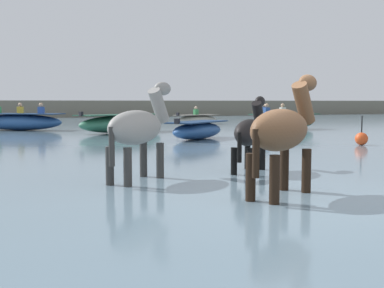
{
  "coord_description": "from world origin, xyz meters",
  "views": [
    {
      "loc": [
        -3.81,
        -5.74,
        1.66
      ],
      "look_at": [
        -0.31,
        3.1,
        0.85
      ],
      "focal_mm": 46.75,
      "sensor_mm": 36.0,
      "label": 1
    }
  ],
  "objects_px": {
    "horse_flank_grey": "(138,130)",
    "channel_buoy": "(361,139)",
    "boat_distant_east": "(122,124)",
    "horse_lead_bay": "(283,133)",
    "horse_trailing_black": "(250,135)",
    "boat_far_inshore": "(262,116)",
    "boat_mid_outer": "(285,122)",
    "boat_near_port": "(19,122)",
    "boat_near_starboard": "(198,130)",
    "boat_mid_channel": "(197,119)"
  },
  "relations": [
    {
      "from": "horse_trailing_black",
      "to": "horse_flank_grey",
      "type": "height_order",
      "value": "horse_flank_grey"
    },
    {
      "from": "boat_mid_outer",
      "to": "horse_trailing_black",
      "type": "bearing_deg",
      "value": -124.61
    },
    {
      "from": "horse_flank_grey",
      "to": "channel_buoy",
      "type": "xyz_separation_m",
      "value": [
        8.05,
        4.09,
        -0.64
      ]
    },
    {
      "from": "horse_lead_bay",
      "to": "horse_flank_grey",
      "type": "distance_m",
      "value": 2.52
    },
    {
      "from": "horse_lead_bay",
      "to": "boat_near_port",
      "type": "height_order",
      "value": "horse_lead_bay"
    },
    {
      "from": "horse_flank_grey",
      "to": "boat_mid_channel",
      "type": "relative_size",
      "value": 0.65
    },
    {
      "from": "boat_near_port",
      "to": "channel_buoy",
      "type": "xyz_separation_m",
      "value": [
        9.21,
        -12.17,
        -0.19
      ]
    },
    {
      "from": "boat_near_port",
      "to": "boat_distant_east",
      "type": "bearing_deg",
      "value": -42.15
    },
    {
      "from": "boat_near_starboard",
      "to": "channel_buoy",
      "type": "relative_size",
      "value": 3.33
    },
    {
      "from": "channel_buoy",
      "to": "boat_near_starboard",
      "type": "bearing_deg",
      "value": 131.82
    },
    {
      "from": "horse_lead_bay",
      "to": "boat_distant_east",
      "type": "height_order",
      "value": "horse_lead_bay"
    },
    {
      "from": "boat_mid_channel",
      "to": "horse_trailing_black",
      "type": "bearing_deg",
      "value": -109.21
    },
    {
      "from": "channel_buoy",
      "to": "boat_mid_channel",
      "type": "bearing_deg",
      "value": 87.77
    },
    {
      "from": "horse_lead_bay",
      "to": "channel_buoy",
      "type": "bearing_deg",
      "value": 43.01
    },
    {
      "from": "boat_mid_channel",
      "to": "boat_far_inshore",
      "type": "distance_m",
      "value": 7.87
    },
    {
      "from": "horse_trailing_black",
      "to": "boat_mid_channel",
      "type": "relative_size",
      "value": 0.57
    },
    {
      "from": "horse_lead_bay",
      "to": "horse_flank_grey",
      "type": "relative_size",
      "value": 1.03
    },
    {
      "from": "horse_lead_bay",
      "to": "boat_mid_outer",
      "type": "relative_size",
      "value": 0.57
    },
    {
      "from": "boat_far_inshore",
      "to": "channel_buoy",
      "type": "distance_m",
      "value": 20.1
    },
    {
      "from": "boat_mid_outer",
      "to": "horse_lead_bay",
      "type": "bearing_deg",
      "value": -122.16
    },
    {
      "from": "horse_flank_grey",
      "to": "boat_distant_east",
      "type": "height_order",
      "value": "horse_flank_grey"
    },
    {
      "from": "boat_near_port",
      "to": "channel_buoy",
      "type": "height_order",
      "value": "boat_near_port"
    },
    {
      "from": "horse_flank_grey",
      "to": "boat_near_port",
      "type": "bearing_deg",
      "value": 94.07
    },
    {
      "from": "horse_trailing_black",
      "to": "horse_lead_bay",
      "type": "bearing_deg",
      "value": -107.41
    },
    {
      "from": "horse_lead_bay",
      "to": "boat_near_starboard",
      "type": "relative_size",
      "value": 0.7
    },
    {
      "from": "boat_mid_outer",
      "to": "boat_distant_east",
      "type": "height_order",
      "value": "boat_mid_outer"
    },
    {
      "from": "channel_buoy",
      "to": "horse_trailing_black",
      "type": "bearing_deg",
      "value": -146.83
    },
    {
      "from": "boat_near_port",
      "to": "horse_lead_bay",
      "type": "bearing_deg",
      "value": -81.73
    },
    {
      "from": "boat_near_port",
      "to": "horse_flank_grey",
      "type": "bearing_deg",
      "value": -85.93
    },
    {
      "from": "horse_lead_bay",
      "to": "boat_near_port",
      "type": "distance_m",
      "value": 18.48
    },
    {
      "from": "boat_mid_channel",
      "to": "boat_distant_east",
      "type": "bearing_deg",
      "value": -134.26
    },
    {
      "from": "boat_mid_channel",
      "to": "boat_mid_outer",
      "type": "distance_m",
      "value": 6.76
    },
    {
      "from": "boat_near_starboard",
      "to": "boat_mid_outer",
      "type": "bearing_deg",
      "value": 33.37
    },
    {
      "from": "horse_lead_bay",
      "to": "boat_mid_channel",
      "type": "height_order",
      "value": "horse_lead_bay"
    },
    {
      "from": "horse_trailing_black",
      "to": "boat_mid_channel",
      "type": "xyz_separation_m",
      "value": [
        6.4,
        18.37,
        -0.41
      ]
    },
    {
      "from": "boat_mid_channel",
      "to": "channel_buoy",
      "type": "relative_size",
      "value": 3.49
    },
    {
      "from": "horse_flank_grey",
      "to": "boat_far_inshore",
      "type": "height_order",
      "value": "horse_flank_grey"
    },
    {
      "from": "boat_far_inshore",
      "to": "boat_distant_east",
      "type": "distance_m",
      "value": 16.1
    },
    {
      "from": "horse_trailing_black",
      "to": "boat_distant_east",
      "type": "height_order",
      "value": "horse_trailing_black"
    },
    {
      "from": "horse_lead_bay",
      "to": "boat_mid_channel",
      "type": "distance_m",
      "value": 21.87
    },
    {
      "from": "boat_distant_east",
      "to": "channel_buoy",
      "type": "distance_m",
      "value": 10.06
    },
    {
      "from": "horse_flank_grey",
      "to": "boat_mid_outer",
      "type": "bearing_deg",
      "value": 49.39
    },
    {
      "from": "boat_distant_east",
      "to": "channel_buoy",
      "type": "xyz_separation_m",
      "value": [
        5.25,
        -8.58,
        -0.19
      ]
    },
    {
      "from": "boat_mid_channel",
      "to": "boat_mid_outer",
      "type": "bearing_deg",
      "value": -74.73
    },
    {
      "from": "horse_lead_bay",
      "to": "horse_flank_grey",
      "type": "height_order",
      "value": "horse_lead_bay"
    },
    {
      "from": "horse_lead_bay",
      "to": "horse_trailing_black",
      "type": "relative_size",
      "value": 1.17
    },
    {
      "from": "boat_far_inshore",
      "to": "boat_near_port",
      "type": "relative_size",
      "value": 0.86
    },
    {
      "from": "boat_far_inshore",
      "to": "boat_near_port",
      "type": "height_order",
      "value": "boat_near_port"
    },
    {
      "from": "boat_far_inshore",
      "to": "boat_mid_channel",
      "type": "bearing_deg",
      "value": -147.66
    },
    {
      "from": "horse_flank_grey",
      "to": "boat_near_starboard",
      "type": "xyz_separation_m",
      "value": [
        4.4,
        8.17,
        -0.53
      ]
    }
  ]
}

